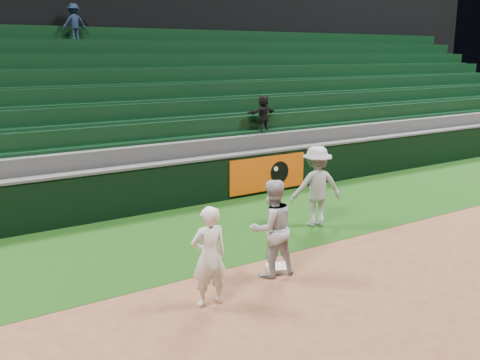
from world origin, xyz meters
name	(u,v)px	position (x,y,z in m)	size (l,w,h in m)	color
ground	(295,274)	(0.00, 0.00, 0.00)	(70.00, 70.00, 0.00)	brown
foul_grass	(213,230)	(0.00, 3.00, 0.00)	(36.00, 4.20, 0.01)	black
upper_deck	(40,5)	(0.00, 17.45, 6.00)	(40.00, 12.00, 12.00)	black
first_base	(278,268)	(-0.15, 0.32, 0.04)	(0.39, 0.39, 0.09)	white
first_baseman	(209,256)	(-1.92, -0.18, 0.83)	(0.61, 0.40, 1.66)	silver
baserunner	(272,228)	(-0.38, 0.24, 0.90)	(0.87, 0.68, 1.80)	#A3A6AE
base_coach	(316,186)	(2.22, 2.01, 0.95)	(1.22, 0.70, 1.89)	#9698A2
field_wall	(172,185)	(0.03, 5.20, 0.63)	(36.00, 0.45, 1.25)	black
stadium_seating	(117,128)	(0.00, 8.97, 1.70)	(36.00, 5.95, 5.55)	#37373A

